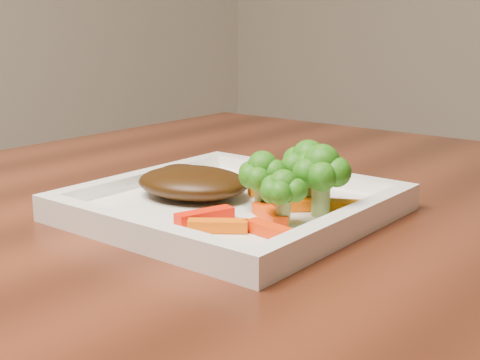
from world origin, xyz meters
The scene contains 13 objects.
plate centered at (-0.41, 0.01, 0.76)m, with size 0.27×0.27×0.01m, color white.
steak centered at (-0.45, 0.01, 0.78)m, with size 0.12×0.09×0.03m, color #392008.
broccoli_0 centered at (-0.35, 0.05, 0.80)m, with size 0.06×0.06×0.07m, color #216410, non-canonical shape.
broccoli_1 centered at (-0.32, 0.03, 0.79)m, with size 0.06×0.06×0.06m, color #377213, non-canonical shape.
broccoli_2 centered at (-0.33, -0.01, 0.79)m, with size 0.05×0.05×0.06m, color #2E6310, non-canonical shape.
broccoli_3 centered at (-0.37, 0.01, 0.79)m, with size 0.05×0.05×0.06m, color #366A11, non-canonical shape.
carrot_0 centered at (-0.36, -0.06, 0.77)m, with size 0.05×0.01×0.01m, color #EF5C03.
carrot_1 centered at (-0.32, -0.05, 0.77)m, with size 0.05×0.01×0.01m, color #EB3103.
carrot_2 centered at (-0.39, -0.05, 0.77)m, with size 0.06×0.01×0.01m, color red.
carrot_3 centered at (-0.31, 0.06, 0.77)m, with size 0.05×0.01×0.01m, color orange.
carrot_4 centered at (-0.39, 0.07, 0.77)m, with size 0.06×0.02×0.01m, color orange.
carrot_5 centered at (-0.35, -0.01, 0.77)m, with size 0.05×0.01×0.01m, color #FF4004.
carrot_6 centered at (-0.35, 0.03, 0.77)m, with size 0.06×0.02×0.01m, color #FD6204.
Camera 1 is at (-0.01, -0.48, 0.94)m, focal length 50.00 mm.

